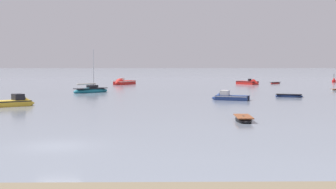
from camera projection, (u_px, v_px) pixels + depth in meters
name	position (u px, v px, depth m)	size (l,w,h in m)	color
ground_plane	(57.00, 146.00, 27.35)	(800.00, 800.00, 0.00)	gray
motorboat_moored_0	(250.00, 83.00, 104.90)	(5.06, 5.80, 1.98)	red
rowboat_moored_0	(289.00, 96.00, 66.21)	(3.99, 2.50, 0.60)	navy
motorboat_moored_2	(227.00, 98.00, 61.05)	(5.09, 3.42, 1.83)	navy
sailboat_moored_0	(91.00, 91.00, 76.43)	(6.02, 5.93, 7.23)	#197084
rowboat_moored_3	(275.00, 83.00, 108.62)	(3.22, 3.08, 0.52)	red
rowboat_moored_6	(243.00, 119.00, 38.95)	(1.42, 3.77, 0.59)	black
motorboat_moored_3	(122.00, 83.00, 104.01)	(5.13, 6.91, 2.27)	red
motorboat_moored_4	(16.00, 103.00, 52.66)	(5.23, 4.52, 1.97)	gold
channel_buoy	(334.00, 81.00, 114.88)	(0.90, 0.90, 2.30)	red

